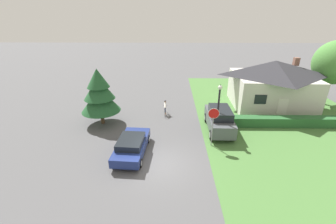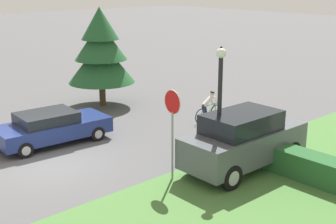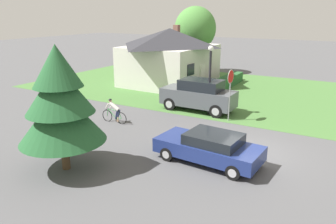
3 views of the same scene
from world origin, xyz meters
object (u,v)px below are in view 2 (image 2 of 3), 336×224
(cyclist, at_px, (208,107))
(parked_suv_right, at_px, (244,140))
(street_lamp, at_px, (220,96))
(stop_sign, at_px, (172,116))
(conifer_tall_near, at_px, (101,51))
(sedan_left_lane, at_px, (52,127))

(cyclist, bearing_deg, parked_suv_right, -125.25)
(cyclist, relative_size, street_lamp, 0.40)
(stop_sign, height_order, street_lamp, street_lamp)
(conifer_tall_near, bearing_deg, cyclist, 19.60)
(sedan_left_lane, relative_size, parked_suv_right, 0.96)
(sedan_left_lane, relative_size, cyclist, 2.64)
(cyclist, bearing_deg, conifer_tall_near, 109.01)
(stop_sign, height_order, conifer_tall_near, conifer_tall_near)
(sedan_left_lane, xyz_separation_m, parked_suv_right, (6.85, 3.64, 0.36))
(cyclist, relative_size, stop_sign, 0.57)
(cyclist, distance_m, parked_suv_right, 5.69)
(parked_suv_right, distance_m, stop_sign, 2.87)
(cyclist, xyz_separation_m, stop_sign, (3.66, -5.66, 1.51))
(sedan_left_lane, distance_m, stop_sign, 6.15)
(cyclist, xyz_separation_m, street_lamp, (4.29, -4.12, 2.02))
(sedan_left_lane, xyz_separation_m, cyclist, (2.17, 6.87, 0.01))
(parked_suv_right, bearing_deg, cyclist, 56.13)
(stop_sign, bearing_deg, sedan_left_lane, 15.65)
(stop_sign, distance_m, conifer_tall_near, 10.04)
(sedan_left_lane, relative_size, conifer_tall_near, 0.91)
(stop_sign, xyz_separation_m, conifer_tall_near, (-9.32, 3.65, 0.68))
(cyclist, xyz_separation_m, conifer_tall_near, (-5.66, -2.02, 2.19))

